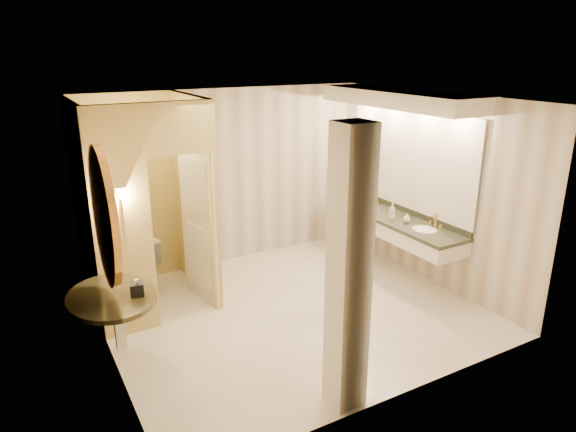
# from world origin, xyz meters

# --- Properties ---
(floor) EXTENTS (4.50, 4.50, 0.00)m
(floor) POSITION_xyz_m (0.00, 0.00, 0.00)
(floor) COLOR white
(floor) RESTS_ON ground
(ceiling) EXTENTS (4.50, 4.50, 0.00)m
(ceiling) POSITION_xyz_m (0.00, 0.00, 2.70)
(ceiling) COLOR silver
(ceiling) RESTS_ON wall_back
(wall_back) EXTENTS (4.50, 0.02, 2.70)m
(wall_back) POSITION_xyz_m (0.00, 2.00, 1.35)
(wall_back) COLOR beige
(wall_back) RESTS_ON floor
(wall_front) EXTENTS (4.50, 0.02, 2.70)m
(wall_front) POSITION_xyz_m (0.00, -2.00, 1.35)
(wall_front) COLOR beige
(wall_front) RESTS_ON floor
(wall_left) EXTENTS (0.02, 4.00, 2.70)m
(wall_left) POSITION_xyz_m (-2.25, 0.00, 1.35)
(wall_left) COLOR beige
(wall_left) RESTS_ON floor
(wall_right) EXTENTS (0.02, 4.00, 2.70)m
(wall_right) POSITION_xyz_m (2.25, 0.00, 1.35)
(wall_right) COLOR beige
(wall_right) RESTS_ON floor
(toilet_closet) EXTENTS (1.50, 1.55, 2.70)m
(toilet_closet) POSITION_xyz_m (-1.11, 0.97, 1.39)
(toilet_closet) COLOR #E4C877
(toilet_closet) RESTS_ON floor
(wall_sconce) EXTENTS (0.14, 0.14, 0.42)m
(wall_sconce) POSITION_xyz_m (-1.93, 0.43, 1.73)
(wall_sconce) COLOR gold
(wall_sconce) RESTS_ON toilet_closet
(vanity) EXTENTS (0.75, 2.73, 2.09)m
(vanity) POSITION_xyz_m (1.98, 0.40, 1.63)
(vanity) COLOR white
(vanity) RESTS_ON floor
(console_shelf) EXTENTS (1.10, 1.10, 2.00)m
(console_shelf) POSITION_xyz_m (-2.21, -0.20, 1.35)
(console_shelf) COLOR black
(console_shelf) RESTS_ON floor
(pillar) EXTENTS (0.31, 0.31, 2.70)m
(pillar) POSITION_xyz_m (-0.45, -1.80, 1.35)
(pillar) COLOR white
(pillar) RESTS_ON floor
(tissue_box) EXTENTS (0.16, 0.16, 0.13)m
(tissue_box) POSITION_xyz_m (-2.00, -0.33, 0.94)
(tissue_box) COLOR black
(tissue_box) RESTS_ON console_shelf
(toilet) EXTENTS (0.67, 0.90, 0.82)m
(toilet) POSITION_xyz_m (-1.63, 1.59, 0.41)
(toilet) COLOR white
(toilet) RESTS_ON floor
(soap_bottle_a) EXTENTS (0.09, 0.09, 0.15)m
(soap_bottle_a) POSITION_xyz_m (1.83, 0.65, 0.95)
(soap_bottle_a) COLOR beige
(soap_bottle_a) RESTS_ON vanity
(soap_bottle_b) EXTENTS (0.11, 0.11, 0.13)m
(soap_bottle_b) POSITION_xyz_m (1.92, 0.05, 0.94)
(soap_bottle_b) COLOR silver
(soap_bottle_b) RESTS_ON vanity
(soap_bottle_c) EXTENTS (0.12, 0.12, 0.24)m
(soap_bottle_c) POSITION_xyz_m (1.85, 0.29, 0.99)
(soap_bottle_c) COLOR #C6B28C
(soap_bottle_c) RESTS_ON vanity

